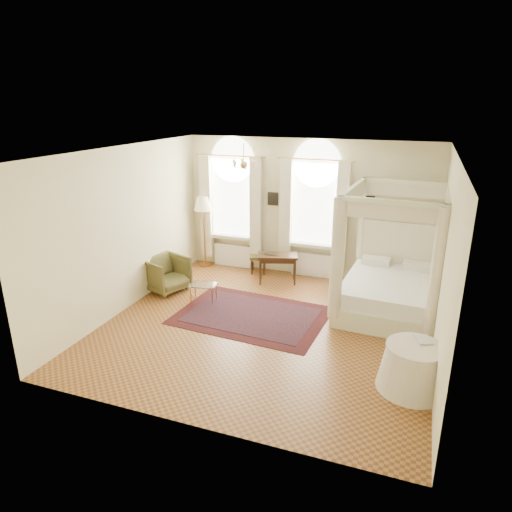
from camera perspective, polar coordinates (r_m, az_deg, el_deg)
The scene contains 18 objects.
ground at distance 8.86m, azimuth 1.23°, elevation -8.80°, with size 6.00×6.00×0.00m, color #995B2C.
room_walls at distance 8.13m, azimuth 1.33°, elevation 3.64°, with size 6.00×6.00×6.00m.
window_left at distance 11.52m, azimuth -3.05°, elevation 5.67°, with size 1.62×0.27×3.29m.
window_right at distance 10.89m, azimuth 7.21°, elevation 4.76°, with size 1.62×0.27×3.29m.
chandelier at distance 9.36m, azimuth -1.53°, elevation 11.45°, with size 0.51×0.45×0.50m.
wall_pictures at distance 10.91m, azimuth 6.84°, elevation 6.99°, with size 2.54×0.03×0.39m.
canopy_bed at distance 9.57m, azimuth 16.38°, elevation -3.63°, with size 2.07×2.47×2.55m.
nightstand at distance 10.84m, azimuth 16.68°, elevation -2.67°, with size 0.39×0.36×0.56m, color #341E0E.
nightstand_lamp at distance 10.71m, azimuth 16.60°, elevation 0.36°, with size 0.31×0.31×0.45m.
writing_desk at distance 10.72m, azimuth 2.72°, elevation -0.34°, with size 1.02×0.74×0.69m.
laptop at distance 10.73m, azimuth 1.99°, elevation 0.34°, with size 0.34×0.22×0.03m, color black.
stool at distance 11.38m, azimuth 0.30°, elevation -0.24°, with size 0.50×0.50×0.46m.
armchair at distance 10.51m, azimuth -11.19°, elevation -2.21°, with size 0.85×0.87×0.79m, color #4E4821.
coffee_table at distance 9.89m, azimuth -6.61°, elevation -3.73°, with size 0.60×0.46×0.37m.
floor_lamp at distance 11.64m, azimuth -6.63°, elevation 6.11°, with size 0.47×0.47×1.83m.
oriental_rug at distance 9.28m, azimuth -0.54°, elevation -7.41°, with size 3.06×2.29×0.01m.
side_table at distance 7.36m, azimuth 19.07°, elevation -13.06°, with size 1.05×1.05×0.72m.
book at distance 7.32m, azimuth 19.37°, elevation -9.86°, with size 0.22×0.30×0.03m, color black.
Camera 1 is at (2.51, -7.43, 4.12)m, focal length 32.00 mm.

